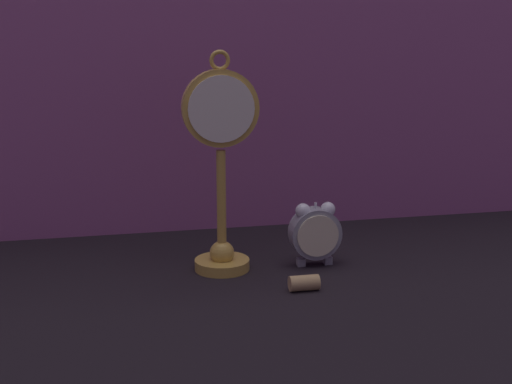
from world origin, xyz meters
TOP-DOWN VIEW (x-y plane):
  - ground_plane at (0.00, 0.00)m, footprint 4.00×4.00m
  - fabric_backdrop_drape at (0.00, 0.33)m, footprint 1.29×0.01m
  - pocket_watch_on_stand at (-0.05, 0.10)m, footprint 0.11×0.08m
  - alarm_clock_twin_bell at (0.09, 0.09)m, footprint 0.08×0.03m
  - wine_cork at (0.05, -0.01)m, footprint 0.04×0.02m

SIDE VIEW (x-z plane):
  - ground_plane at x=0.00m, z-range 0.00..0.00m
  - wine_cork at x=0.05m, z-range 0.00..0.02m
  - alarm_clock_twin_bell at x=0.09m, z-range 0.01..0.10m
  - pocket_watch_on_stand at x=-0.05m, z-range -0.01..0.32m
  - fabric_backdrop_drape at x=0.00m, z-range 0.00..0.70m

